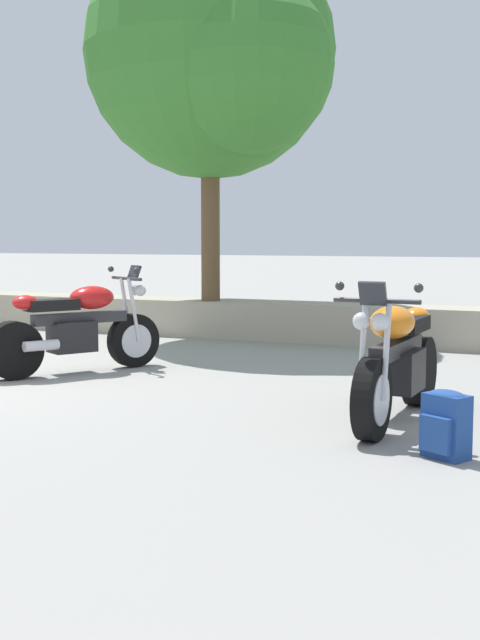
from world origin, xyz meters
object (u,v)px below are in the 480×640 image
motorcycle_orange_centre (397,363)px  leafy_tree_mid_left (217,55)px  motorcycle_red_near_left (78,329)px  rider_backpack (446,423)px

motorcycle_orange_centre → leafy_tree_mid_left: (-3.71, 4.52, 3.63)m
motorcycle_red_near_left → leafy_tree_mid_left: 5.04m
motorcycle_red_near_left → leafy_tree_mid_left: bearing=88.6°
motorcycle_orange_centre → rider_backpack: motorcycle_orange_centre is taller
rider_backpack → leafy_tree_mid_left: (-4.27, 5.50, 3.88)m
motorcycle_orange_centre → leafy_tree_mid_left: bearing=129.3°
motorcycle_orange_centre → leafy_tree_mid_left: 6.88m
rider_backpack → leafy_tree_mid_left: leafy_tree_mid_left is taller
motorcycle_red_near_left → rider_backpack: size_ratio=3.97×
motorcycle_red_near_left → leafy_tree_mid_left: (0.08, 3.49, 3.63)m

